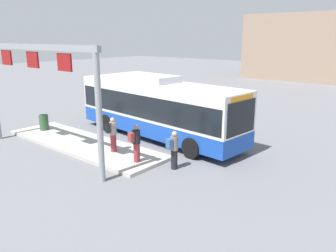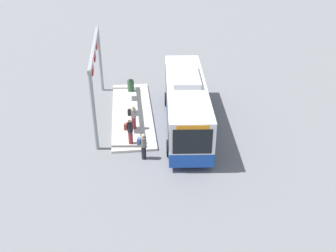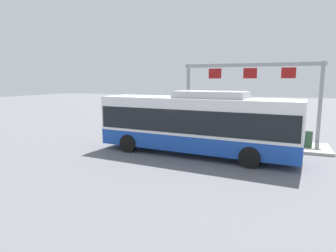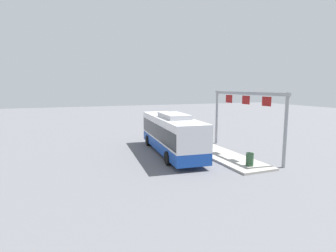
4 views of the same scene
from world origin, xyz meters
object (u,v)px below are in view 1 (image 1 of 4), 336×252
Objects in this scene: person_boarding at (136,143)px; bus_main at (157,106)px; person_waiting_near at (174,149)px; trash_bin at (44,122)px; person_waiting_mid at (112,134)px.

bus_main is at bearing 41.29° from person_boarding.
person_boarding is 1.00× the size of person_waiting_near.
person_boarding reaches higher than trash_bin.
person_waiting_mid is 6.10m from trash_bin.
person_boarding is at bearing -55.77° from bus_main.
bus_main is at bearing 20.88° from person_waiting_mid.
trash_bin is (-5.80, -3.52, -1.20)m from bus_main.
person_boarding is (2.11, -3.78, -0.76)m from bus_main.
person_boarding is 1.86× the size of trash_bin.
person_waiting_mid is at bearing 93.91° from person_boarding.
person_waiting_near is 3.38m from person_waiting_mid.
bus_main is 6.54× the size of person_waiting_mid.
person_waiting_mid reaches higher than trash_bin.
bus_main is 4.39m from person_boarding.
person_waiting_mid is at bearing -80.37° from bus_main.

